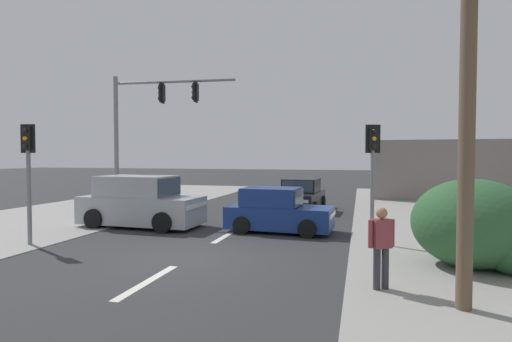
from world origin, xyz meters
TOP-DOWN VIEW (x-y plane):
  - ground_plane at (0.00, 0.00)m, footprint 140.00×140.00m
  - lane_dash_near at (0.00, -2.00)m, footprint 0.20×2.40m
  - lane_dash_mid at (0.00, 3.00)m, footprint 0.20×2.40m
  - lane_dash_far at (0.00, 8.00)m, footprint 0.20×2.40m
  - kerb_left_verge at (-8.50, 4.00)m, footprint 8.00×40.00m
  - traffic_signal_mast at (-4.50, 5.64)m, footprint 5.28×0.60m
  - pedestal_signal_right_kerb at (4.62, 2.94)m, footprint 0.43×0.31m
  - pedestal_signal_left_kerb at (-5.14, 0.21)m, footprint 0.44×0.30m
  - roadside_bush at (6.96, 0.84)m, footprint 2.88×2.47m
  - shopfront_wall_far at (11.00, 16.00)m, footprint 12.00×1.00m
  - sedan_oncoming_mid at (1.55, 9.50)m, footprint 2.05×4.32m
  - hatchback_crossing_left at (1.49, 4.16)m, footprint 3.71×1.93m
  - suv_receding_far at (-3.67, 3.87)m, footprint 4.60×2.18m
  - pedestrian_at_kerb at (4.68, -1.32)m, footprint 0.50×0.36m

SIDE VIEW (x-z plane):
  - ground_plane at x=0.00m, z-range 0.00..0.00m
  - lane_dash_near at x=0.00m, z-range 0.00..0.01m
  - lane_dash_mid at x=0.00m, z-range 0.00..0.01m
  - lane_dash_far at x=0.00m, z-range 0.00..0.01m
  - kerb_left_verge at x=-8.50m, z-range 0.00..0.02m
  - hatchback_crossing_left at x=1.49m, z-range -0.06..1.47m
  - sedan_oncoming_mid at x=1.55m, z-range -0.08..1.48m
  - suv_receding_far at x=-3.67m, z-range -0.06..1.83m
  - pedestrian_at_kerb at x=4.68m, z-range 0.11..1.74m
  - roadside_bush at x=6.96m, z-range -0.06..2.04m
  - shopfront_wall_far at x=11.00m, z-range 0.00..3.60m
  - pedestal_signal_right_kerb at x=4.62m, z-range 0.64..4.20m
  - pedestal_signal_left_kerb at x=-5.14m, z-range 0.64..4.20m
  - traffic_signal_mast at x=-4.50m, z-range 1.15..7.15m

